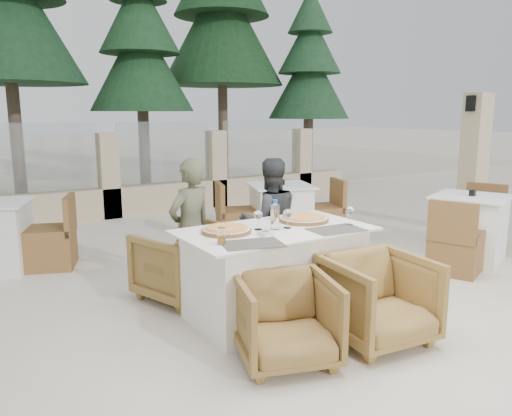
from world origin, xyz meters
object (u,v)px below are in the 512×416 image
water_bottle (275,214)px  wine_glass_corner (350,215)px  armchair_near_right (378,299)px  bg_table_c (470,228)px  olive_dish (266,233)px  wine_glass_centre (258,219)px  beer_glass_right (275,212)px  armchair_far_left (180,264)px  dining_table (275,273)px  diner_right (270,222)px  armchair_far_right (253,249)px  diner_left (191,230)px  pizza_right (304,218)px  beer_glass_left (221,236)px  wine_glass_near (287,217)px  bg_table_b (280,213)px  armchair_near_left (286,320)px  pizza_left (226,230)px

water_bottle → wine_glass_corner: bearing=-18.8°
armchair_near_right → bg_table_c: (2.51, 0.96, 0.05)m
olive_dish → wine_glass_centre: bearing=73.7°
wine_glass_corner → beer_glass_right: bearing=127.9°
water_bottle → armchair_far_left: size_ratio=0.35×
dining_table → diner_right: diner_right is taller
armchair_far_right → diner_left: bearing=2.2°
armchair_near_right → water_bottle: bearing=122.7°
water_bottle → pizza_right: bearing=17.2°
wine_glass_corner → armchair_far_left: wine_glass_corner is taller
beer_glass_left → wine_glass_corner: bearing=-1.7°
wine_glass_near → beer_glass_right: size_ratio=1.30×
bg_table_b → armchair_far_left: bearing=-128.9°
water_bottle → armchair_far_left: (-0.50, 0.84, -0.57)m
wine_glass_near → bg_table_b: (1.43, 2.12, -0.48)m
wine_glass_corner → armchair_far_left: (-1.14, 1.06, -0.54)m
olive_dish → armchair_near_left: (-0.19, -0.55, -0.48)m
olive_dish → diner_left: diner_left is taller
pizza_left → armchair_near_right: size_ratio=0.55×
armchair_far_left → bg_table_c: bearing=149.5°
beer_glass_right → armchair_near_right: beer_glass_right is taller
beer_glass_left → diner_left: diner_left is taller
diner_right → bg_table_c: (2.47, -0.56, -0.26)m
beer_glass_left → bg_table_c: beer_glass_left is taller
wine_glass_centre → bg_table_b: size_ratio=0.11×
wine_glass_near → diner_right: (0.33, 0.74, -0.22)m
dining_table → pizza_left: bearing=166.1°
olive_dish → diner_right: size_ratio=0.09×
pizza_right → diner_left: bearing=141.6°
wine_glass_corner → beer_glass_left: bearing=178.3°
armchair_near_right → diner_left: (-0.82, 1.57, 0.33)m
armchair_near_left → armchair_far_left: bearing=112.8°
wine_glass_near → diner_right: 0.84m
wine_glass_corner → beer_glass_right: 0.68m
water_bottle → beer_glass_right: bearing=55.9°
beer_glass_right → bg_table_c: 2.74m
wine_glass_near → armchair_near_right: bearing=-69.6°
pizza_right → water_bottle: water_bottle is taller
armchair_near_left → wine_glass_centre: bearing=89.9°
armchair_far_right → bg_table_b: 1.67m
armchair_far_left → armchair_near_left: 1.54m
olive_dish → armchair_far_left: olive_dish is taller
armchair_far_left → armchair_near_right: size_ratio=0.97×
water_bottle → armchair_far_right: 1.13m
wine_glass_corner → beer_glass_right: wine_glass_corner is taller
armchair_near_right → bg_table_b: (1.14, 2.90, 0.05)m
pizza_right → bg_table_b: size_ratio=0.27×
dining_table → beer_glass_left: 0.78m
water_bottle → bg_table_b: size_ratio=0.15×
armchair_far_left → armchair_near_right: (0.90, -1.65, 0.01)m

